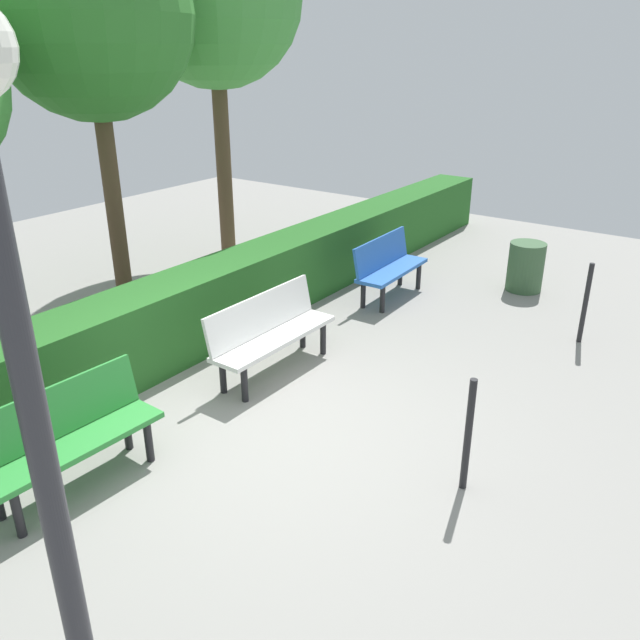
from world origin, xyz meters
TOP-DOWN VIEW (x-y plane):
  - ground_plane at (0.00, 0.00)m, footprint 18.10×18.10m
  - bench_blue at (-3.76, -0.77)m, footprint 1.41×0.50m
  - bench_white at (-1.06, -0.70)m, footprint 1.65×0.48m
  - bench_green at (1.44, -0.72)m, footprint 1.50×0.52m
  - hedge_row at (-1.21, -1.82)m, footprint 14.10×0.70m
  - tree_mid at (-1.65, -3.91)m, footprint 2.56×2.56m
  - railing_post_near at (-3.81, 1.89)m, footprint 0.06×0.06m
  - railing_post_mid at (-0.38, 1.89)m, footprint 0.06×0.06m
  - lamp_post at (2.65, 1.20)m, footprint 0.36×0.36m
  - trash_bin at (-5.18, 0.72)m, footprint 0.51×0.51m

SIDE VIEW (x-z plane):
  - ground_plane at x=0.00m, z-range 0.00..0.00m
  - trash_bin at x=-5.18m, z-range 0.00..0.71m
  - hedge_row at x=-1.21m, z-range 0.00..0.92m
  - bench_blue at x=-3.76m, z-range 0.05..0.91m
  - bench_green at x=1.44m, z-range 0.05..0.91m
  - bench_white at x=-1.06m, z-range 0.05..0.91m
  - railing_post_near at x=-3.81m, z-range 0.00..1.00m
  - railing_post_mid at x=-0.38m, z-range 0.00..1.00m
  - lamp_post at x=2.65m, z-range 0.71..4.22m
  - tree_mid at x=-1.65m, z-range 1.17..6.13m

